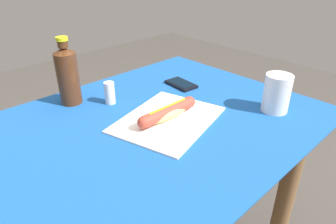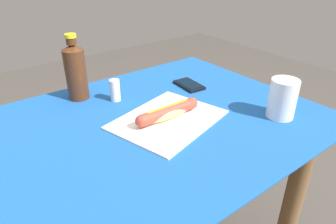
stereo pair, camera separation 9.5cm
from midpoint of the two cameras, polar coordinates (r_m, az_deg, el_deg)
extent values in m
cylinder|color=brown|center=(1.32, 19.21, -14.83)|extent=(0.07, 0.07, 0.71)
cylinder|color=brown|center=(1.30, -28.34, -17.92)|extent=(0.07, 0.07, 0.71)
cylinder|color=brown|center=(1.60, 0.03, -4.76)|extent=(0.07, 0.07, 0.71)
cube|color=brown|center=(0.98, -4.92, -2.58)|extent=(0.98, 0.77, 0.03)
cube|color=#19519E|center=(0.97, -4.96, -1.72)|extent=(1.04, 0.83, 0.00)
cube|color=white|center=(0.97, -2.82, -1.49)|extent=(0.39, 0.33, 0.01)
ellipsoid|color=#DBB26B|center=(0.95, -2.86, -0.26)|extent=(0.19, 0.05, 0.04)
cylinder|color=#A83D2D|center=(0.95, -2.86, 0.00)|extent=(0.20, 0.04, 0.04)
sphere|color=#A83D2D|center=(1.01, 1.38, 1.83)|extent=(0.04, 0.04, 0.04)
sphere|color=#A83D2D|center=(0.90, -7.64, -2.06)|extent=(0.04, 0.04, 0.04)
cube|color=yellow|center=(0.94, -2.89, 0.94)|extent=(0.15, 0.01, 0.00)
cube|color=black|center=(1.22, 0.22, 5.19)|extent=(0.08, 0.13, 0.01)
cube|color=black|center=(1.21, 0.22, 5.45)|extent=(0.07, 0.11, 0.00)
cylinder|color=#4C2814|center=(1.11, -20.56, 5.82)|extent=(0.07, 0.07, 0.18)
cone|color=#4C2814|center=(1.08, -21.45, 10.67)|extent=(0.07, 0.07, 0.02)
cylinder|color=#4C2814|center=(1.08, -21.65, 11.72)|extent=(0.03, 0.03, 0.02)
cylinder|color=yellow|center=(1.07, -21.81, 12.61)|extent=(0.04, 0.04, 0.01)
cylinder|color=white|center=(1.04, 17.30, 3.32)|extent=(0.09, 0.09, 0.13)
cylinder|color=silver|center=(1.09, -13.37, 3.45)|extent=(0.04, 0.04, 0.08)
camera|label=1|loc=(0.05, -92.86, -1.53)|focal=32.52mm
camera|label=2|loc=(0.05, 87.14, 1.53)|focal=32.52mm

